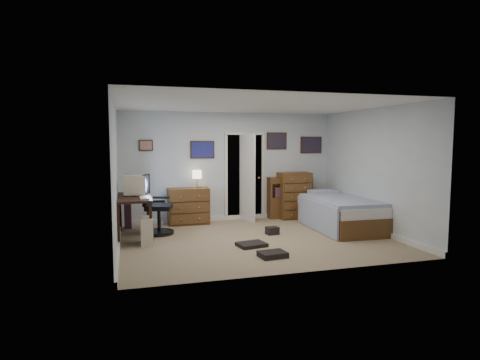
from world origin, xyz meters
name	(u,v)px	position (x,y,z in m)	size (l,w,h in m)	color
floor	(256,240)	(0.00, 0.00, -0.01)	(5.00, 4.00, 0.02)	#9C8A6B
computer_desk	(129,206)	(-2.30, 0.76, 0.62)	(0.66, 1.39, 0.80)	black
crt_monitor	(135,185)	(-2.18, 0.91, 1.00)	(0.42, 0.39, 0.38)	beige
keyboard	(144,198)	(-2.02, 0.41, 0.81)	(0.16, 0.43, 0.03)	beige
pc_tower	(147,231)	(-2.00, 0.21, 0.24)	(0.23, 0.45, 0.48)	beige
office_chair	(155,211)	(-1.79, 0.95, 0.46)	(0.70, 0.70, 1.19)	black
media_stack	(128,212)	(-2.32, 1.65, 0.36)	(0.14, 0.14, 0.72)	maroon
low_dresser	(188,206)	(-1.02, 1.77, 0.40)	(0.90, 0.45, 0.80)	brown
table_lamp	(197,175)	(-0.82, 1.77, 1.09)	(0.20, 0.20, 0.39)	gold
doorway	(241,176)	(0.35, 2.27, 1.00)	(0.96, 1.12, 2.05)	black
tall_dresser	(294,195)	(1.52, 1.75, 0.55)	(0.75, 0.44, 1.10)	brown
headboard_bookcase	(290,196)	(1.46, 1.86, 0.52)	(1.10, 0.31, 0.99)	brown
bed	(339,212)	(1.98, 0.45, 0.34)	(1.24, 2.22, 0.72)	brown
wall_posters	(254,145)	(0.57, 1.98, 1.75)	(4.38, 0.04, 0.60)	#331E11
floor_clutter	(264,244)	(-0.04, -0.56, 0.05)	(1.07, 1.77, 0.15)	black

